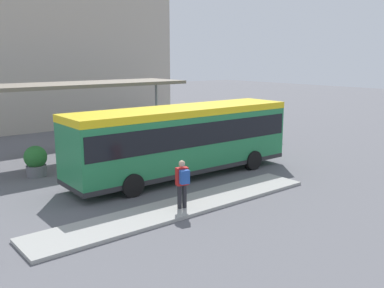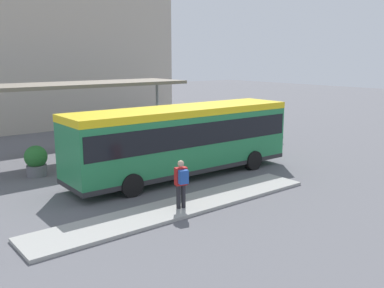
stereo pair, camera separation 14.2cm
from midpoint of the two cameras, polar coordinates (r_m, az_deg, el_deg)
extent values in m
plane|color=#5B5B60|center=(19.50, -1.02, -4.26)|extent=(120.00, 120.00, 0.00)
cube|color=#9E9E99|center=(15.41, -1.15, -8.36)|extent=(11.32, 1.80, 0.12)
cube|color=#237A47|center=(19.10, -1.04, 0.77)|extent=(10.74, 2.66, 2.78)
cube|color=yellow|center=(18.90, -1.05, 4.47)|extent=(10.76, 2.68, 0.30)
cube|color=black|center=(19.04, -1.04, 1.76)|extent=(10.53, 2.69, 0.97)
cube|color=black|center=(22.59, 9.89, 3.14)|extent=(0.12, 2.27, 1.07)
cube|color=#28282B|center=(19.38, -1.02, -2.98)|extent=(10.75, 2.67, 0.20)
cylinder|color=black|center=(22.31, 4.00, -1.03)|extent=(0.93, 0.30, 0.93)
cylinder|color=black|center=(20.65, 8.36, -2.15)|extent=(0.93, 0.30, 0.93)
cylinder|color=black|center=(18.69, -11.42, -3.72)|extent=(0.93, 0.30, 0.93)
cylinder|color=black|center=(16.67, -7.79, -5.45)|extent=(0.93, 0.30, 0.93)
cylinder|color=#232328|center=(14.96, -1.53, -7.05)|extent=(0.16, 0.16, 0.83)
cylinder|color=#232328|center=(15.04, -0.88, -6.95)|extent=(0.16, 0.16, 0.83)
cube|color=#B21E1E|center=(14.78, -1.22, -4.32)|extent=(0.46, 0.31, 0.63)
cube|color=#234CA3|center=(14.59, -0.86, -4.41)|extent=(0.35, 0.27, 0.48)
sphere|color=tan|center=(14.67, -1.22, -2.64)|extent=(0.23, 0.23, 0.23)
torus|color=black|center=(27.51, 11.57, 0.96)|extent=(0.09, 0.76, 0.76)
torus|color=black|center=(28.12, 9.88, 1.25)|extent=(0.09, 0.76, 0.76)
cylinder|color=black|center=(27.77, 10.73, 1.61)|extent=(0.09, 0.80, 0.04)
cylinder|color=black|center=(27.89, 10.42, 1.54)|extent=(0.04, 0.04, 0.37)
cube|color=black|center=(27.86, 10.44, 1.91)|extent=(0.08, 0.18, 0.04)
cylinder|color=black|center=(27.51, 11.42, 1.68)|extent=(0.48, 0.06, 0.03)
torus|color=black|center=(28.05, 10.28, 1.19)|extent=(0.06, 0.74, 0.74)
torus|color=black|center=(28.72, 8.81, 1.48)|extent=(0.06, 0.74, 0.74)
cylinder|color=red|center=(28.34, 9.55, 1.82)|extent=(0.05, 0.78, 0.04)
cylinder|color=red|center=(28.47, 9.28, 1.75)|extent=(0.04, 0.04, 0.36)
cube|color=black|center=(28.44, 9.30, 2.11)|extent=(0.07, 0.18, 0.04)
cylinder|color=red|center=(28.06, 10.16, 1.88)|extent=(0.48, 0.04, 0.03)
torus|color=black|center=(29.03, 7.29, 1.57)|extent=(0.05, 0.67, 0.67)
torus|color=black|center=(28.41, 8.60, 1.32)|extent=(0.05, 0.67, 0.67)
cylinder|color=silver|center=(28.68, 7.95, 1.88)|extent=(0.04, 0.71, 0.04)
cylinder|color=silver|center=(28.58, 8.18, 1.72)|extent=(0.04, 0.04, 0.33)
cube|color=black|center=(28.55, 8.19, 2.05)|extent=(0.07, 0.18, 0.04)
cylinder|color=silver|center=(28.92, 7.43, 2.13)|extent=(0.48, 0.03, 0.03)
cube|color=#706656|center=(23.35, -15.26, 7.64)|extent=(12.25, 3.50, 0.18)
cylinder|color=gray|center=(26.06, -4.48, 3.98)|extent=(0.16, 0.16, 3.79)
cylinder|color=slate|center=(23.77, -1.49, -0.69)|extent=(0.77, 0.77, 0.55)
sphere|color=#235B28|center=(23.65, -1.49, 0.75)|extent=(0.89, 0.89, 0.89)
cylinder|color=slate|center=(20.64, -19.80, -3.33)|extent=(0.89, 0.89, 0.51)
sphere|color=#286B2D|center=(20.49, -19.92, -1.60)|extent=(1.02, 1.02, 1.02)
cube|color=#B2A899|center=(38.91, -19.39, 11.44)|extent=(18.03, 12.59, 11.37)
camera|label=1|loc=(0.07, -89.79, 0.04)|focal=40.00mm
camera|label=2|loc=(0.07, 90.21, -0.04)|focal=40.00mm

